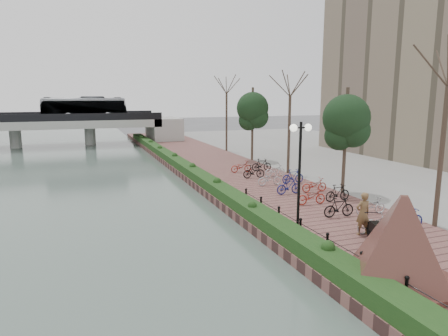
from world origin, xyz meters
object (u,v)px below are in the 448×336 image
lamppost (300,154)px  pedestrian (363,214)px  granite_monument (401,239)px  motorcycle (378,230)px

lamppost → pedestrian: (2.54, -1.16, -2.59)m
granite_monument → lamppost: size_ratio=0.90×
granite_monument → lamppost: lamppost is taller
lamppost → pedestrian: 3.80m
granite_monument → motorcycle: bearing=59.3°
granite_monument → motorcycle: size_ratio=2.43×
granite_monument → pedestrian: (1.91, 4.16, -0.52)m
motorcycle → pedestrian: (0.10, 1.11, 0.38)m
granite_monument → motorcycle: 3.66m
granite_monument → lamppost: (-0.62, 5.32, 2.07)m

